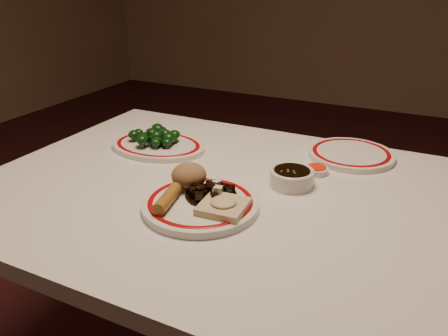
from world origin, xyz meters
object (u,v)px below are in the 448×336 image
spring_roll (168,199)px  stirfry_heap (211,192)px  fried_wonton (223,205)px  rice_mound (189,176)px  broccoli_plate (158,146)px  dining_table (222,219)px  main_plate (201,204)px  broccoli_pile (156,136)px  soy_bowl (292,178)px

spring_roll → stirfry_heap: bearing=38.3°
fried_wonton → rice_mound: bearing=152.9°
rice_mound → spring_roll: rice_mound is taller
broccoli_plate → dining_table: bearing=-26.9°
fried_wonton → broccoli_plate: (-0.35, 0.27, -0.02)m
rice_mound → fried_wonton: (0.12, -0.06, -0.02)m
fried_wonton → stirfry_heap: (-0.05, 0.04, 0.00)m
main_plate → spring_roll: spring_roll is taller
rice_mound → broccoli_pile: (-0.23, 0.21, -0.01)m
main_plate → broccoli_plate: main_plate is taller
main_plate → broccoli_pile: (-0.29, 0.26, 0.03)m
fried_wonton → soy_bowl: bearing=68.2°
stirfry_heap → broccoli_pile: 0.38m
spring_roll → broccoli_plate: (-0.23, 0.31, -0.02)m
rice_mound → broccoli_plate: size_ratio=0.28×
broccoli_pile → main_plate: bearing=-41.5°
rice_mound → stirfry_heap: (0.07, -0.02, -0.02)m
stirfry_heap → broccoli_plate: bearing=142.3°
soy_bowl → broccoli_plate: bearing=171.8°
broccoli_plate → broccoli_pile: 0.03m
rice_mound → stirfry_heap: size_ratio=0.70×
rice_mound → broccoli_plate: 0.32m
spring_roll → broccoli_pile: broccoli_pile is taller
dining_table → main_plate: 0.15m
main_plate → fried_wonton: bearing=-10.7°
stirfry_heap → broccoli_pile: bearing=143.0°
rice_mound → broccoli_pile: size_ratio=0.55×
dining_table → broccoli_pile: broccoli_pile is taller
rice_mound → fried_wonton: bearing=-27.1°
dining_table → fried_wonton: fried_wonton is taller
dining_table → broccoli_plate: bearing=153.1°
main_plate → stirfry_heap: bearing=73.6°
spring_roll → soy_bowl: bearing=38.9°
broccoli_pile → soy_bowl: size_ratio=1.42×
main_plate → broccoli_pile: bearing=138.5°
stirfry_heap → soy_bowl: stirfry_heap is taller
spring_roll → fried_wonton: (0.12, 0.03, -0.00)m
main_plate → spring_roll: 0.08m
fried_wonton → broccoli_pile: broccoli_pile is taller
broccoli_plate → soy_bowl: 0.44m
broccoli_pile → rice_mound: bearing=-41.7°
main_plate → broccoli_pile: 0.39m
spring_roll → soy_bowl: (0.20, 0.24, -0.01)m
dining_table → broccoli_plate: size_ratio=3.99×
spring_roll → fried_wonton: bearing=4.5°
stirfry_heap → soy_bowl: bearing=50.5°
stirfry_heap → dining_table: bearing=98.2°
dining_table → broccoli_plate: 0.34m
main_plate → dining_table: bearing=91.5°
dining_table → stirfry_heap: bearing=-81.8°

